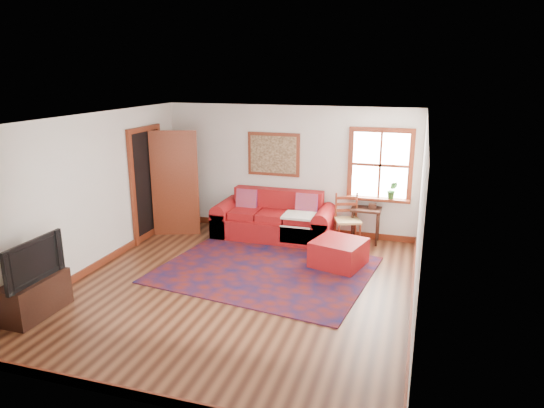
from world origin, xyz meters
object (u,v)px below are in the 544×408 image
(red_leather_sofa, at_px, (275,222))
(media_cabinet, at_px, (35,297))
(side_table, at_px, (366,215))
(ladder_back_chair, at_px, (347,218))
(red_ottoman, at_px, (339,253))

(red_leather_sofa, bearing_deg, media_cabinet, -118.57)
(red_leather_sofa, height_order, side_table, red_leather_sofa)
(side_table, xyz_separation_m, ladder_back_chair, (-0.31, -0.23, -0.02))
(red_leather_sofa, height_order, red_ottoman, red_leather_sofa)
(ladder_back_chair, distance_m, media_cabinet, 5.26)
(ladder_back_chair, bearing_deg, media_cabinet, -132.09)
(side_table, bearing_deg, red_leather_sofa, -172.57)
(red_ottoman, relative_size, media_cabinet, 0.84)
(red_leather_sofa, bearing_deg, red_ottoman, -36.75)
(side_table, bearing_deg, media_cabinet, -132.93)
(ladder_back_chair, xyz_separation_m, media_cabinet, (-3.52, -3.90, -0.26))
(red_ottoman, distance_m, media_cabinet, 4.55)
(red_leather_sofa, bearing_deg, ladder_back_chair, -0.10)
(red_ottoman, xyz_separation_m, media_cabinet, (-3.55, -2.83, 0.03))
(red_leather_sofa, xyz_separation_m, side_table, (1.71, 0.22, 0.24))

